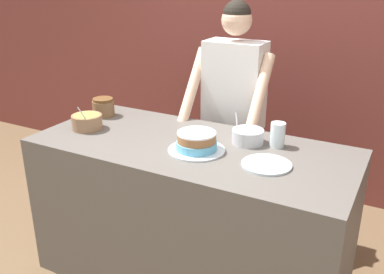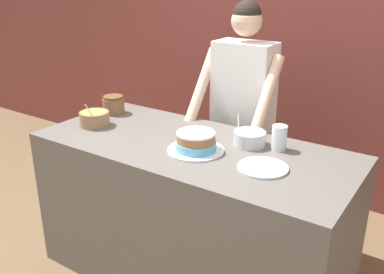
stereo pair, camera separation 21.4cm
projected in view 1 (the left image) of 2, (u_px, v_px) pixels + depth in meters
The scene contains 9 objects.
wall_back at pixel (277, 38), 3.46m from camera, with size 10.00×0.05×2.60m.
counter at pixel (191, 214), 2.56m from camera, with size 1.82×0.80×0.90m.
person_baker at pixel (233, 100), 2.90m from camera, with size 0.54×0.46×1.64m.
cake at pixel (197, 143), 2.30m from camera, with size 0.31×0.31×0.11m.
frosting_bowl_olive at pixel (87, 121), 2.62m from camera, with size 0.18×0.18×0.16m.
frosting_bowl_pink at pixel (248, 136), 2.41m from camera, with size 0.18×0.18×0.17m.
drinking_glass at pixel (278, 135), 2.35m from camera, with size 0.08×0.08×0.14m.
ceramic_plate at pixel (267, 165), 2.14m from camera, with size 0.25×0.25×0.01m.
stoneware_jar at pixel (103, 107), 2.86m from camera, with size 0.15×0.15×0.12m.
Camera 1 is at (1.06, -1.55, 1.81)m, focal length 40.00 mm.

